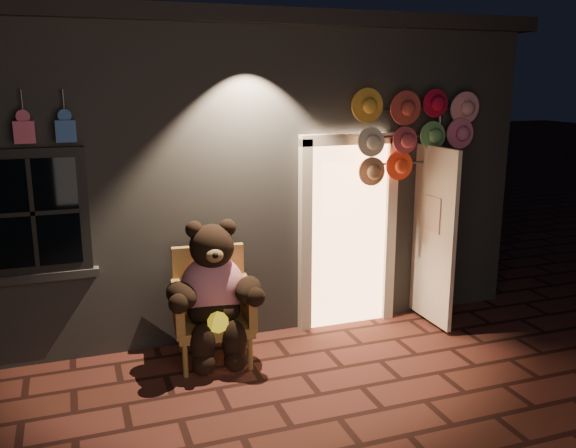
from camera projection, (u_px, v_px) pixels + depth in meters
name	position (u px, v px, depth m)	size (l,w,h in m)	color
ground	(276.00, 403.00, 5.34)	(60.00, 60.00, 0.00)	#552720
shop_building	(185.00, 154.00, 8.59)	(7.30, 5.95, 3.51)	slate
wicker_armchair	(212.00, 305.00, 6.11)	(0.83, 0.76, 1.11)	#AF8843
teddy_bear	(214.00, 292.00, 5.94)	(1.02, 0.83, 1.41)	#C6153E
hat_rack	(413.00, 134.00, 6.67)	(1.50, 0.22, 2.65)	#59595E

